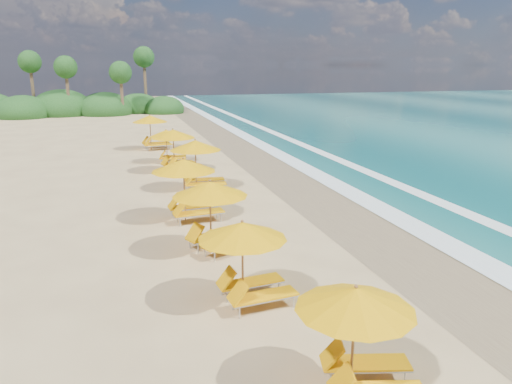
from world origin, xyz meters
TOP-DOWN VIEW (x-y plane):
  - ground at (0.00, 0.00)m, footprint 160.00×160.00m
  - wet_sand at (4.00, 0.00)m, footprint 4.00×160.00m
  - surf_foam at (6.70, 0.00)m, footprint 4.00×160.00m
  - station_2 at (-0.93, -10.09)m, footprint 2.68×2.59m
  - station_3 at (-1.96, -6.18)m, footprint 2.56×2.41m
  - station_4 at (-2.05, -2.47)m, footprint 3.14×3.11m
  - station_5 at (-2.36, 1.07)m, footprint 2.81×2.64m
  - station_6 at (-1.18, 5.59)m, footprint 2.85×2.68m
  - station_7 at (-1.72, 9.98)m, footprint 3.05×2.95m
  - station_8 at (-1.84, 12.84)m, footprint 2.44×2.32m
  - station_9 at (-2.41, 17.97)m, footprint 2.85×2.68m
  - treeline at (-9.94, 45.51)m, footprint 25.80×8.80m

SIDE VIEW (x-z plane):
  - ground at x=0.00m, z-range 0.00..0.00m
  - wet_sand at x=4.00m, z-range 0.00..0.01m
  - surf_foam at x=6.70m, z-range 0.02..0.03m
  - treeline at x=-9.94m, z-range -3.87..5.86m
  - station_8 at x=-1.84m, z-range 0.12..2.19m
  - station_2 at x=-0.93m, z-range 0.13..2.30m
  - station_3 at x=-1.96m, z-range 0.13..2.36m
  - station_4 at x=-2.05m, z-range 0.15..2.55m
  - station_7 at x=-1.72m, z-range 0.15..2.61m
  - station_6 at x=-1.18m, z-range 0.15..2.62m
  - station_5 at x=-2.36m, z-range 0.15..2.62m
  - station_9 at x=-2.41m, z-range 0.15..2.64m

